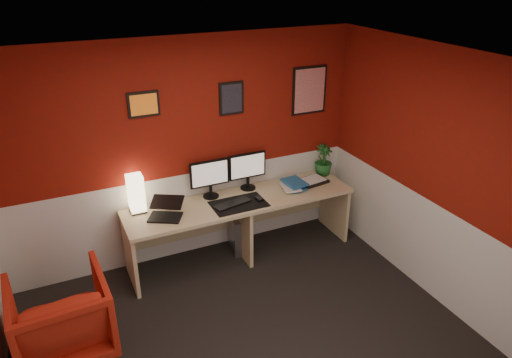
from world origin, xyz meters
name	(u,v)px	position (x,y,z in m)	size (l,w,h in m)	color
ground	(252,348)	(0.00, 0.00, 0.00)	(4.00, 3.50, 0.01)	black
ceiling	(251,70)	(0.00, 0.00, 2.50)	(4.00, 3.50, 0.01)	white
wall_back	(185,153)	(0.00, 1.75, 1.25)	(4.00, 0.01, 2.50)	maroon
wall_right	(443,182)	(2.00, 0.00, 1.25)	(0.01, 3.50, 2.50)	maroon
wainscot_back	(189,213)	(0.00, 1.75, 0.50)	(4.00, 0.01, 1.00)	silver
wainscot_right	(430,249)	(2.00, 0.00, 0.50)	(0.01, 3.50, 1.00)	silver
desk	(241,228)	(0.50, 1.41, 0.36)	(2.60, 0.65, 0.73)	tan
shoji_lamp	(136,195)	(-0.59, 1.62, 0.93)	(0.16, 0.16, 0.40)	#FFE5B2
laptop	(165,209)	(-0.37, 1.36, 0.84)	(0.33, 0.23, 0.22)	black
monitor_left	(210,173)	(0.23, 1.61, 1.02)	(0.45, 0.06, 0.58)	black
monitor_right	(248,166)	(0.69, 1.63, 1.02)	(0.45, 0.06, 0.58)	black
desk_mat	(239,204)	(0.44, 1.31, 0.73)	(0.60, 0.38, 0.01)	black
keyboard	(232,204)	(0.37, 1.33, 0.74)	(0.42, 0.14, 0.02)	black
mouse	(259,199)	(0.68, 1.30, 0.75)	(0.06, 0.10, 0.03)	black
book_bottom	(287,189)	(1.09, 1.40, 0.74)	(0.20, 0.27, 0.03)	#2264A0
book_middle	(282,188)	(1.03, 1.40, 0.77)	(0.20, 0.27, 0.02)	silver
book_top	(286,185)	(1.08, 1.41, 0.79)	(0.23, 0.31, 0.03)	#2264A0
zen_tray	(312,181)	(1.46, 1.45, 0.74)	(0.35, 0.25, 0.03)	black
potted_plant	(323,160)	(1.70, 1.59, 0.92)	(0.22, 0.22, 0.39)	#19591E
pc_tower	(239,231)	(0.54, 1.57, 0.23)	(0.20, 0.45, 0.45)	#99999E
armchair	(61,317)	(-1.50, 0.68, 0.37)	(0.79, 0.81, 0.74)	red
art_left	(144,104)	(-0.40, 1.74, 1.85)	(0.32, 0.02, 0.26)	orange
art_center	(231,98)	(0.55, 1.74, 1.80)	(0.28, 0.02, 0.36)	black
art_right	(309,90)	(1.53, 1.74, 1.78)	(0.44, 0.02, 0.56)	red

